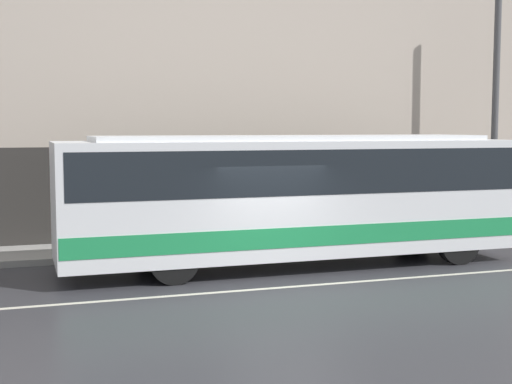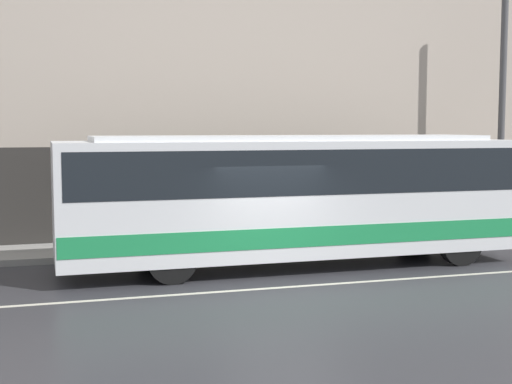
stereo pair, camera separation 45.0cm
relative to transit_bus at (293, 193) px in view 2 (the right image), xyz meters
name	(u,v)px [view 2 (the right image)]	position (x,y,z in m)	size (l,w,h in m)	color
ground_plane	(284,287)	(-0.97, -2.12, -1.77)	(60.00, 60.00, 0.00)	#333338
sidewalk	(223,245)	(-0.97, 3.06, -1.69)	(60.00, 2.34, 0.17)	gray
building_facade	(210,16)	(-0.97, 4.37, 4.76)	(60.00, 0.35, 13.50)	#B7A899
lane_stripe	(284,287)	(-0.97, -2.12, -1.77)	(54.00, 0.14, 0.01)	beige
transit_bus	(293,193)	(0.00, 0.00, 0.00)	(11.08, 2.51, 3.14)	white
utility_pole_near	(502,101)	(7.62, 2.56, 2.35)	(0.20, 0.20, 7.91)	#4C4C4F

